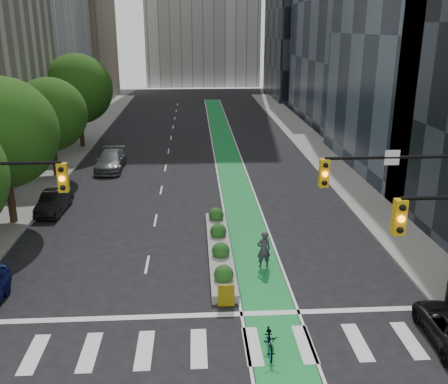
{
  "coord_description": "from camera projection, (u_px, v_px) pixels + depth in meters",
  "views": [
    {
      "loc": [
        -0.01,
        -16.75,
        11.34
      ],
      "look_at": [
        1.5,
        8.28,
        3.0
      ],
      "focal_mm": 40.0,
      "sensor_mm": 36.0,
      "label": 1
    }
  ],
  "objects": [
    {
      "name": "building_tan_far",
      "position": [
        62.0,
        15.0,
        76.71
      ],
      "size": [
        14.0,
        16.0,
        26.0
      ],
      "primitive_type": "cube",
      "color": "tan",
      "rests_on": "ground"
    },
    {
      "name": "tree_far",
      "position": [
        78.0,
        89.0,
        47.33
      ],
      "size": [
        6.6,
        6.6,
        9.0
      ],
      "color": "black",
      "rests_on": "ground"
    },
    {
      "name": "building_dark_end",
      "position": [
        316.0,
        9.0,
        80.58
      ],
      "size": [
        14.0,
        18.0,
        28.0
      ],
      "primitive_type": "cube",
      "color": "black",
      "rests_on": "ground"
    },
    {
      "name": "tree_mid",
      "position": [
        1.0,
        133.0,
        28.43
      ],
      "size": [
        6.4,
        6.4,
        8.78
      ],
      "color": "black",
      "rests_on": "ground"
    },
    {
      "name": "parked_car_left_mid",
      "position": [
        54.0,
        202.0,
        31.92
      ],
      "size": [
        1.61,
        4.16,
        1.35
      ],
      "primitive_type": "imported",
      "rotation": [
        0.0,
        0.0,
        -0.04
      ],
      "color": "black",
      "rests_on": "ground"
    },
    {
      "name": "cyclist",
      "position": [
        264.0,
        250.0,
        24.41
      ],
      "size": [
        0.76,
        0.57,
        1.9
      ],
      "primitive_type": "imported",
      "rotation": [
        0.0,
        0.0,
        3.32
      ],
      "color": "#35313B",
      "rests_on": "ground"
    },
    {
      "name": "bike_lane_paint",
      "position": [
        226.0,
        150.0,
        48.03
      ],
      "size": [
        2.2,
        70.0,
        0.01
      ],
      "primitive_type": "cube",
      "color": "#198C3B",
      "rests_on": "ground"
    },
    {
      "name": "signal_right",
      "position": [
        425.0,
        208.0,
        18.87
      ],
      "size": [
        5.82,
        0.51,
        7.2
      ],
      "color": "black",
      "rests_on": "ground"
    },
    {
      "name": "parked_car_left_far",
      "position": [
        110.0,
        161.0,
        41.3
      ],
      "size": [
        2.17,
        5.28,
        1.53
      ],
      "primitive_type": "imported",
      "rotation": [
        0.0,
        0.0,
        0.01
      ],
      "color": "#56595B",
      "rests_on": "ground"
    },
    {
      "name": "median_planter",
      "position": [
        220.0,
        247.0,
        26.07
      ],
      "size": [
        1.2,
        10.26,
        1.1
      ],
      "color": "gray",
      "rests_on": "ground"
    },
    {
      "name": "bicycle",
      "position": [
        270.0,
        340.0,
        18.19
      ],
      "size": [
        0.74,
        1.83,
        0.94
      ],
      "primitive_type": "imported",
      "rotation": [
        0.0,
        0.0,
        -0.06
      ],
      "color": "gray",
      "rests_on": "ground"
    },
    {
      "name": "tree_midfar",
      "position": [
        50.0,
        114.0,
        38.09
      ],
      "size": [
        5.6,
        5.6,
        7.76
      ],
      "color": "black",
      "rests_on": "ground"
    },
    {
      "name": "ground",
      "position": [
        198.0,
        332.0,
        19.45
      ],
      "size": [
        160.0,
        160.0,
        0.0
      ],
      "primitive_type": "plane",
      "color": "black",
      "rests_on": "ground"
    },
    {
      "name": "sidewalk_left",
      "position": [
        56.0,
        166.0,
        42.43
      ],
      "size": [
        3.6,
        90.0,
        0.15
      ],
      "primitive_type": "cube",
      "color": "gray",
      "rests_on": "ground"
    },
    {
      "name": "sidewalk_right",
      "position": [
        329.0,
        161.0,
        43.78
      ],
      "size": [
        3.6,
        90.0,
        0.15
      ],
      "primitive_type": "cube",
      "color": "gray",
      "rests_on": "ground"
    }
  ]
}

